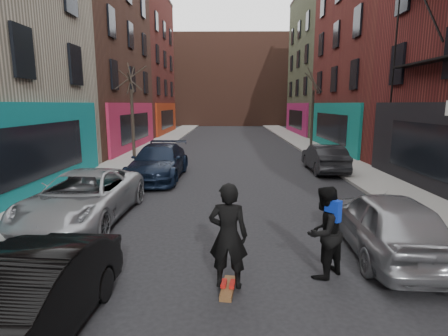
{
  "coord_description": "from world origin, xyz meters",
  "views": [
    {
      "loc": [
        -0.31,
        -3.48,
        3.45
      ],
      "look_at": [
        -0.44,
        6.5,
        1.6
      ],
      "focal_mm": 28.0,
      "sensor_mm": 36.0,
      "label": 1
    }
  ],
  "objects_px": {
    "parked_left_far": "(84,197)",
    "parked_right_end": "(324,158)",
    "skateboarder": "(228,236)",
    "tree_left_far": "(132,105)",
    "skateboard": "(228,288)",
    "parked_right_far": "(386,223)",
    "pedestrian": "(324,232)",
    "parked_left_mid": "(23,304)",
    "parked_left_end": "(159,162)",
    "tree_right_far": "(313,102)"
  },
  "relations": [
    {
      "from": "parked_left_mid",
      "to": "parked_left_end",
      "type": "height_order",
      "value": "parked_left_end"
    },
    {
      "from": "parked_left_mid",
      "to": "parked_left_far",
      "type": "distance_m",
      "value": 5.66
    },
    {
      "from": "tree_right_far",
      "to": "parked_right_end",
      "type": "relative_size",
      "value": 1.59
    },
    {
      "from": "parked_left_far",
      "to": "skateboarder",
      "type": "relative_size",
      "value": 2.67
    },
    {
      "from": "parked_left_far",
      "to": "parked_right_end",
      "type": "bearing_deg",
      "value": 41.45
    },
    {
      "from": "parked_left_mid",
      "to": "skateboard",
      "type": "relative_size",
      "value": 5.06
    },
    {
      "from": "parked_left_mid",
      "to": "parked_right_end",
      "type": "relative_size",
      "value": 0.95
    },
    {
      "from": "skateboard",
      "to": "parked_left_end",
      "type": "bearing_deg",
      "value": 115.43
    },
    {
      "from": "skateboard",
      "to": "pedestrian",
      "type": "xyz_separation_m",
      "value": [
        1.9,
        0.6,
        0.89
      ]
    },
    {
      "from": "parked_left_far",
      "to": "parked_right_end",
      "type": "xyz_separation_m",
      "value": [
        9.2,
        7.78,
        -0.03
      ]
    },
    {
      "from": "parked_right_far",
      "to": "skateboard",
      "type": "bearing_deg",
      "value": 27.85
    },
    {
      "from": "parked_left_far",
      "to": "pedestrian",
      "type": "relative_size",
      "value": 2.83
    },
    {
      "from": "parked_left_far",
      "to": "skateboarder",
      "type": "xyz_separation_m",
      "value": [
        4.28,
        -3.93,
        0.35
      ]
    },
    {
      "from": "parked_right_end",
      "to": "parked_left_mid",
      "type": "bearing_deg",
      "value": 59.93
    },
    {
      "from": "skateboarder",
      "to": "pedestrian",
      "type": "height_order",
      "value": "skateboarder"
    },
    {
      "from": "parked_left_end",
      "to": "parked_right_end",
      "type": "xyz_separation_m",
      "value": [
        8.14,
        1.84,
        -0.09
      ]
    },
    {
      "from": "parked_left_far",
      "to": "parked_right_far",
      "type": "bearing_deg",
      "value": -14.36
    },
    {
      "from": "tree_left_far",
      "to": "skateboard",
      "type": "bearing_deg",
      "value": -69.18
    },
    {
      "from": "parked_left_mid",
      "to": "parked_left_end",
      "type": "xyz_separation_m",
      "value": [
        -0.34,
        11.43,
        0.12
      ]
    },
    {
      "from": "tree_left_far",
      "to": "parked_right_far",
      "type": "height_order",
      "value": "tree_left_far"
    },
    {
      "from": "parked_left_far",
      "to": "skateboard",
      "type": "bearing_deg",
      "value": -41.3
    },
    {
      "from": "tree_left_far",
      "to": "tree_right_far",
      "type": "xyz_separation_m",
      "value": [
        12.4,
        6.0,
        0.15
      ]
    },
    {
      "from": "parked_left_mid",
      "to": "parked_right_far",
      "type": "distance_m",
      "value": 7.3
    },
    {
      "from": "parked_left_mid",
      "to": "parked_right_far",
      "type": "xyz_separation_m",
      "value": [
        6.53,
        3.28,
        0.08
      ]
    },
    {
      "from": "parked_left_end",
      "to": "pedestrian",
      "type": "distance_m",
      "value": 10.6
    },
    {
      "from": "pedestrian",
      "to": "skateboarder",
      "type": "bearing_deg",
      "value": -22.05
    },
    {
      "from": "skateboarder",
      "to": "parked_right_far",
      "type": "bearing_deg",
      "value": -147.42
    },
    {
      "from": "parked_right_far",
      "to": "parked_right_end",
      "type": "height_order",
      "value": "parked_right_far"
    },
    {
      "from": "parked_right_far",
      "to": "pedestrian",
      "type": "height_order",
      "value": "pedestrian"
    },
    {
      "from": "parked_right_far",
      "to": "parked_left_far",
      "type": "bearing_deg",
      "value": -12.99
    },
    {
      "from": "parked_right_end",
      "to": "tree_right_far",
      "type": "bearing_deg",
      "value": -98.93
    },
    {
      "from": "parked_left_mid",
      "to": "parked_right_far",
      "type": "height_order",
      "value": "parked_right_far"
    },
    {
      "from": "skateboard",
      "to": "pedestrian",
      "type": "distance_m",
      "value": 2.18
    },
    {
      "from": "parked_right_end",
      "to": "pedestrian",
      "type": "height_order",
      "value": "pedestrian"
    },
    {
      "from": "parked_left_end",
      "to": "skateboarder",
      "type": "relative_size",
      "value": 2.76
    },
    {
      "from": "parked_right_end",
      "to": "skateboarder",
      "type": "xyz_separation_m",
      "value": [
        -4.92,
        -11.71,
        0.38
      ]
    },
    {
      "from": "tree_left_far",
      "to": "parked_left_mid",
      "type": "distance_m",
      "value": 17.51
    },
    {
      "from": "tree_left_far",
      "to": "parked_right_far",
      "type": "relative_size",
      "value": 1.48
    },
    {
      "from": "parked_left_mid",
      "to": "parked_left_far",
      "type": "xyz_separation_m",
      "value": [
        -1.4,
        5.49,
        0.07
      ]
    },
    {
      "from": "tree_left_far",
      "to": "skateboard",
      "type": "xyz_separation_m",
      "value": [
        5.88,
        -15.48,
        -3.33
      ]
    },
    {
      "from": "tree_left_far",
      "to": "pedestrian",
      "type": "xyz_separation_m",
      "value": [
        7.79,
        -14.88,
        -2.44
      ]
    },
    {
      "from": "tree_left_far",
      "to": "tree_right_far",
      "type": "bearing_deg",
      "value": 25.82
    },
    {
      "from": "parked_left_far",
      "to": "parked_left_end",
      "type": "distance_m",
      "value": 6.03
    },
    {
      "from": "skateboard",
      "to": "pedestrian",
      "type": "height_order",
      "value": "pedestrian"
    },
    {
      "from": "tree_right_far",
      "to": "parked_right_far",
      "type": "height_order",
      "value": "tree_right_far"
    },
    {
      "from": "tree_right_far",
      "to": "skateboard",
      "type": "bearing_deg",
      "value": -106.87
    },
    {
      "from": "pedestrian",
      "to": "tree_left_far",
      "type": "bearing_deg",
      "value": -101.91
    },
    {
      "from": "parked_right_far",
      "to": "skateboard",
      "type": "distance_m",
      "value": 4.09
    },
    {
      "from": "tree_right_far",
      "to": "parked_right_far",
      "type": "distance_m",
      "value": 20.16
    },
    {
      "from": "tree_right_far",
      "to": "skateboard",
      "type": "height_order",
      "value": "tree_right_far"
    }
  ]
}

